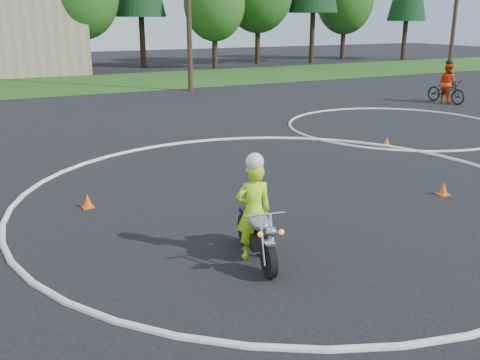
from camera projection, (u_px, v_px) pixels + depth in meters
name	position (u px, v px, depth m)	size (l,w,h in m)	color
ground	(372.00, 242.00, 9.71)	(120.00, 120.00, 0.00)	black
grass_strip	(78.00, 84.00, 32.68)	(120.00, 10.00, 0.02)	#1E4714
course_markings	(327.00, 169.00, 14.36)	(19.05, 19.05, 0.12)	silver
primary_motorcycle	(257.00, 234.00, 8.83)	(0.75, 1.87, 0.99)	black
rider_primary_grp	(254.00, 208.00, 8.82)	(0.67, 0.51, 1.84)	#B7F319
rider_second_grp	(447.00, 88.00, 25.34)	(0.85, 2.16, 2.04)	black
traffic_cones	(447.00, 181.00, 12.85)	(18.43, 10.19, 0.30)	#FF590D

